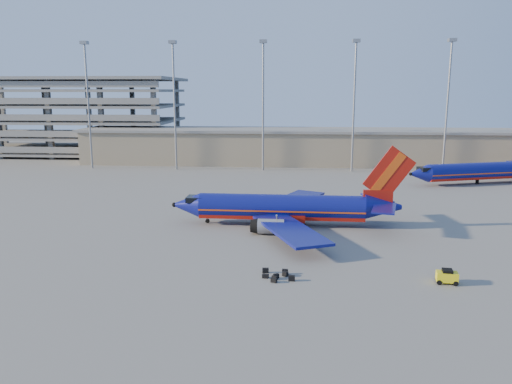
# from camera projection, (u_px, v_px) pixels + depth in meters

# --- Properties ---
(ground) EXTENTS (220.00, 220.00, 0.00)m
(ground) POSITION_uv_depth(u_px,v_px,m) (279.00, 223.00, 68.44)
(ground) COLOR slate
(ground) RESTS_ON ground
(terminal_building) EXTENTS (122.00, 16.00, 8.50)m
(terminal_building) POSITION_uv_depth(u_px,v_px,m) (326.00, 146.00, 123.53)
(terminal_building) COLOR gray
(terminal_building) RESTS_ON ground
(parking_garage) EXTENTS (62.00, 32.00, 21.40)m
(parking_garage) POSITION_uv_depth(u_px,v_px,m) (71.00, 112.00, 142.95)
(parking_garage) COLOR slate
(parking_garage) RESTS_ON ground
(light_mast_row) EXTENTS (101.60, 1.60, 28.65)m
(light_mast_row) POSITION_uv_depth(u_px,v_px,m) (308.00, 92.00, 109.52)
(light_mast_row) COLOR gray
(light_mast_row) RESTS_ON ground
(aircraft_main) EXTENTS (32.23, 31.02, 10.92)m
(aircraft_main) POSITION_uv_depth(u_px,v_px,m) (287.00, 208.00, 66.91)
(aircraft_main) COLOR navy
(aircraft_main) RESTS_ON ground
(aircraft_second) EXTENTS (30.93, 16.11, 10.80)m
(aircraft_second) POSITION_uv_depth(u_px,v_px,m) (482.00, 171.00, 97.01)
(aircraft_second) COLOR navy
(aircraft_second) RESTS_ON ground
(baggage_tug) EXTENTS (2.07, 1.40, 1.39)m
(baggage_tug) POSITION_uv_depth(u_px,v_px,m) (447.00, 276.00, 46.79)
(baggage_tug) COLOR yellow
(baggage_tug) RESTS_ON ground
(luggage_pile) EXTENTS (3.24, 2.95, 0.53)m
(luggage_pile) POSITION_uv_depth(u_px,v_px,m) (278.00, 275.00, 48.38)
(luggage_pile) COLOR black
(luggage_pile) RESTS_ON ground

